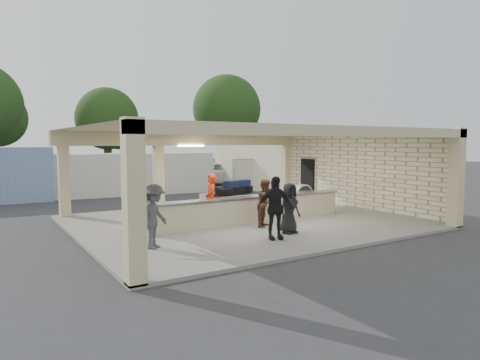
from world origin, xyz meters
TOP-DOWN VIEW (x-y plane):
  - ground at (0.00, 0.00)m, footprint 120.00×120.00m
  - pavilion at (0.21, 0.66)m, footprint 12.01×10.00m
  - baggage_counter at (0.00, -0.50)m, footprint 8.20×0.58m
  - luggage_cart at (0.15, 0.92)m, footprint 2.58×1.72m
  - drum_fan at (3.82, 1.11)m, footprint 0.99×0.54m
  - baggage_handler at (-1.24, 0.30)m, footprint 0.53×0.73m
  - passenger_a at (0.05, -1.35)m, footprint 0.85×0.79m
  - passenger_b at (-0.89, -3.12)m, footprint 1.20×0.72m
  - passenger_c at (-4.40, -2.26)m, footprint 1.15×1.06m
  - passenger_d at (0.03, -2.67)m, footprint 0.83×0.42m
  - car_white_a at (6.52, 13.86)m, footprint 5.90×3.48m
  - car_white_b at (11.63, 12.50)m, footprint 4.67×2.39m
  - car_dark at (4.89, 15.98)m, footprint 4.24×2.88m
  - container_white at (-1.43, 11.31)m, footprint 11.27×3.28m
  - fence at (11.00, 9.00)m, footprint 12.06×0.06m
  - tree_mid at (2.32, 26.16)m, footprint 6.00×5.60m
  - tree_right at (14.32, 25.16)m, footprint 7.20×7.00m
  - adjacent_building at (9.50, 10.00)m, footprint 6.00×8.00m

SIDE VIEW (x-z plane):
  - ground at x=0.00m, z-range 0.00..0.00m
  - baggage_counter at x=0.00m, z-range 0.10..1.08m
  - car_dark at x=4.89m, z-range 0.00..1.34m
  - drum_fan at x=3.82m, z-range 0.14..1.22m
  - car_white_b at x=11.63m, z-range 0.00..1.41m
  - car_white_a at x=6.52m, z-range 0.00..1.59m
  - luggage_cart at x=0.15m, z-range 0.15..1.59m
  - passenger_d at x=0.03m, z-range 0.10..1.74m
  - passenger_a at x=0.05m, z-range 0.10..1.76m
  - baggage_handler at x=-1.24m, z-range 0.10..1.89m
  - passenger_c at x=-4.40m, z-range 0.10..1.90m
  - fence at x=11.00m, z-range 0.04..2.07m
  - passenger_b at x=-0.89m, z-range 0.10..2.03m
  - container_white at x=-1.43m, z-range 0.00..2.41m
  - pavilion at x=0.21m, z-range -0.43..3.12m
  - adjacent_building at x=9.50m, z-range 0.00..3.20m
  - tree_mid at x=2.32m, z-range 0.96..8.96m
  - tree_right at x=14.32m, z-range 1.21..11.21m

